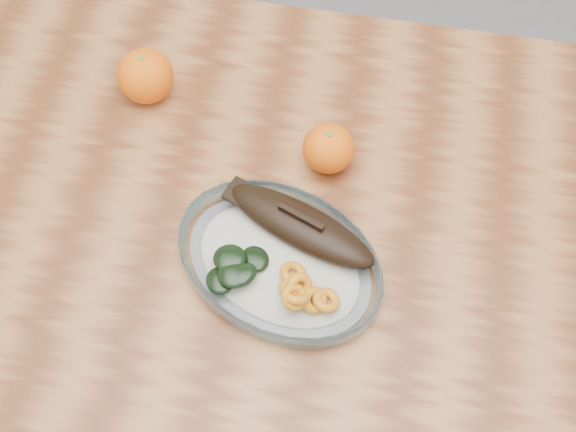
% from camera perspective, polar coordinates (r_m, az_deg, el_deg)
% --- Properties ---
extents(ground, '(3.00, 3.00, 0.00)m').
position_cam_1_polar(ground, '(1.60, -2.13, -14.08)').
color(ground, slate).
rests_on(ground, ground).
extents(dining_table, '(1.20, 0.80, 0.75)m').
position_cam_1_polar(dining_table, '(0.98, -3.38, -4.80)').
color(dining_table, brown).
rests_on(dining_table, ground).
extents(plated_meal, '(0.61, 0.61, 0.08)m').
position_cam_1_polar(plated_meal, '(0.86, -0.64, -3.46)').
color(plated_meal, white).
rests_on(plated_meal, dining_table).
extents(orange_left, '(0.08, 0.08, 0.08)m').
position_cam_1_polar(orange_left, '(1.00, -11.20, 10.79)').
color(orange_left, '#FF5A05').
rests_on(orange_left, dining_table).
extents(orange_right, '(0.07, 0.07, 0.07)m').
position_cam_1_polar(orange_right, '(0.92, 3.21, 5.35)').
color(orange_right, '#FF5A05').
rests_on(orange_right, dining_table).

